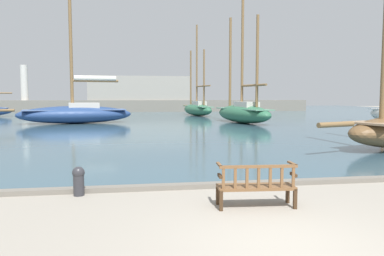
{
  "coord_description": "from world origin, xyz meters",
  "views": [
    {
      "loc": [
        -2.28,
        -5.27,
        2.29
      ],
      "look_at": [
        0.11,
        10.0,
        1.0
      ],
      "focal_mm": 35.0,
      "sensor_mm": 36.0,
      "label": 1
    }
  ],
  "objects": [
    {
      "name": "quay_edge_kerb",
      "position": [
        0.0,
        3.85,
        0.06
      ],
      "size": [
        40.0,
        0.3,
        0.12
      ],
      "primitive_type": "cube",
      "color": "slate",
      "rests_on": "ground"
    },
    {
      "name": "sailboat_outer_starboard",
      "position": [
        -7.01,
        26.92,
        1.04
      ],
      "size": [
        10.75,
        4.19,
        12.8
      ],
      "color": "navy",
      "rests_on": "harbor_water"
    },
    {
      "name": "sailboat_mid_port",
      "position": [
        6.88,
        25.32,
        1.1
      ],
      "size": [
        3.92,
        8.34,
        11.43
      ],
      "color": "#2D6647",
      "rests_on": "harbor_water"
    },
    {
      "name": "mooring_bollard",
      "position": [
        -3.56,
        3.57,
        0.38
      ],
      "size": [
        0.29,
        0.29,
        0.68
      ],
      "color": "#2D2D33",
      "rests_on": "ground"
    },
    {
      "name": "park_bench",
      "position": [
        0.21,
        2.05,
        0.47
      ],
      "size": [
        1.63,
        0.63,
        0.92
      ],
      "color": "#3D2A19",
      "rests_on": "ground"
    },
    {
      "name": "far_breakwater",
      "position": [
        -0.72,
        50.97,
        1.83
      ],
      "size": [
        48.79,
        2.4,
        6.76
      ],
      "color": "slate",
      "rests_on": "ground"
    },
    {
      "name": "sailboat_distant_harbor",
      "position": [
        5.13,
        38.01,
        1.0
      ],
      "size": [
        3.4,
        8.46,
        10.53
      ],
      "color": "#2D6647",
      "rests_on": "harbor_water"
    },
    {
      "name": "harbor_water",
      "position": [
        0.0,
        44.0,
        0.04
      ],
      "size": [
        100.0,
        80.0,
        0.08
      ],
      "primitive_type": "cube",
      "color": "#385666",
      "rests_on": "ground"
    },
    {
      "name": "ground_plane",
      "position": [
        0.0,
        0.0,
        0.0
      ],
      "size": [
        160.0,
        160.0,
        0.0
      ],
      "primitive_type": "plane",
      "color": "gray"
    }
  ]
}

